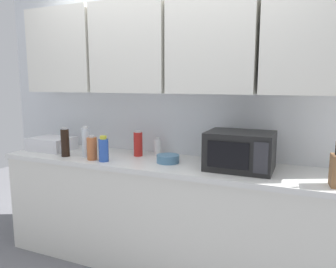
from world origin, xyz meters
The scene contains 11 objects.
wall_back_with_cabinets centered at (0.00, -0.07, 1.58)m, with size 3.73×0.38×2.60m.
counter_run centered at (0.00, -0.30, 0.45)m, with size 2.86×0.63×0.90m.
microwave centered at (0.61, -0.30, 1.04)m, with size 0.48×0.37×0.28m.
dish_rack centered at (-1.17, -0.30, 0.96)m, with size 0.38×0.30×0.12m, color silver.
bottle_soy_dark centered at (-0.86, -0.47, 1.02)m, with size 0.07×0.07×0.26m.
bottle_clear_tall centered at (-0.69, -0.41, 1.03)m, with size 0.07×0.07×0.27m.
bottle_red_sauce centered at (-0.29, -0.20, 1.01)m, with size 0.08×0.08×0.23m.
bottle_white_jar centered at (-0.15, -0.11, 0.97)m, with size 0.06×0.06×0.16m.
bottle_blue_cleaner centered at (-0.45, -0.49, 1.00)m, with size 0.08×0.08×0.21m.
bottle_spice_jar centered at (-0.58, -0.48, 1.00)m, with size 0.08×0.08×0.20m.
bowl_ceramic_small centered at (0.05, -0.33, 0.93)m, with size 0.18×0.18×0.06m, color teal.
Camera 1 is at (1.05, -2.65, 1.53)m, focal length 34.70 mm.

